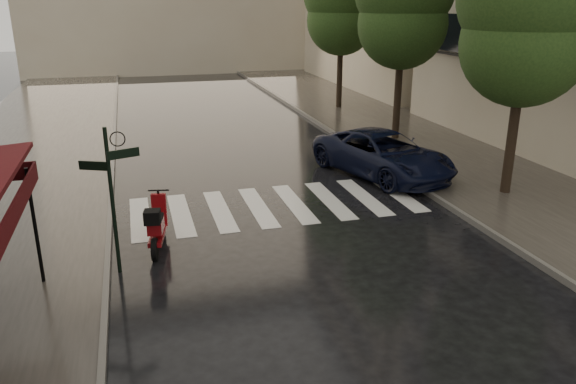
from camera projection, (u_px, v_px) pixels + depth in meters
name	position (u px, v px, depth m)	size (l,w,h in m)	color
ground	(194.00, 343.00, 9.37)	(120.00, 120.00, 0.00)	black
sidewalk_near	(20.00, 165.00, 19.12)	(6.00, 60.00, 0.12)	#38332D
sidewalk_far	(412.00, 138.00, 22.89)	(5.50, 60.00, 0.12)	#38332D
curb_near	(113.00, 158.00, 19.89)	(0.12, 60.00, 0.16)	#595651
curb_far	(348.00, 142.00, 22.17)	(0.12, 60.00, 0.16)	#595651
crosswalk	(276.00, 205.00, 15.59)	(7.85, 3.20, 0.01)	silver
signpost	(111.00, 189.00, 11.20)	(1.17, 0.29, 3.10)	black
tree_near	(530.00, 3.00, 14.64)	(3.80, 3.80, 7.99)	black
scooter	(157.00, 226.00, 12.70)	(0.65, 1.82, 1.21)	black
parked_car	(383.00, 154.00, 18.03)	(2.35, 5.09, 1.41)	black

